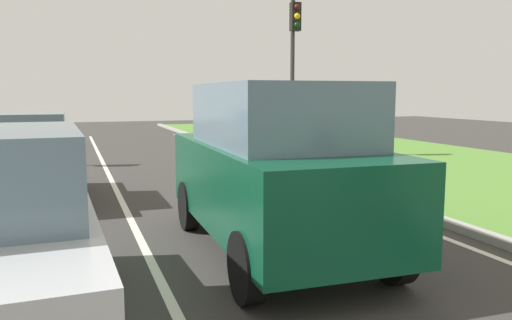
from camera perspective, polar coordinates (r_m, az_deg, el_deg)
The scene contains 8 objects.
ground_plane at distance 11.41m, azimuth -11.64°, elevation -3.58°, with size 60.00×60.00×0.00m, color #383533.
lane_line_center at distance 11.33m, azimuth -15.15°, elevation -3.74°, with size 0.12×32.00×0.01m, color silver.
lane_line_right_edge at distance 12.43m, azimuth 5.02°, elevation -2.53°, with size 0.12×32.00×0.01m, color silver.
grass_verge_right at distance 15.14m, azimuth 22.08°, elevation -1.16°, with size 9.00×48.00×0.06m, color #548433.
curb_right at distance 12.64m, azimuth 7.08°, elevation -2.14°, with size 0.24×48.00×0.12m, color #9E9B93.
car_suv_ahead at distance 6.80m, azimuth 2.18°, elevation -0.87°, with size 2.06×4.54×2.28m.
car_hatchback_far at distance 11.06m, azimuth -24.29°, elevation 0.20°, with size 1.73×3.70×1.78m.
traffic_light_near_right at distance 17.08m, azimuth 4.27°, elevation 12.22°, with size 0.32×0.50×5.30m.
Camera 1 is at (-1.59, 2.91, 2.14)m, focal length 35.72 mm.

